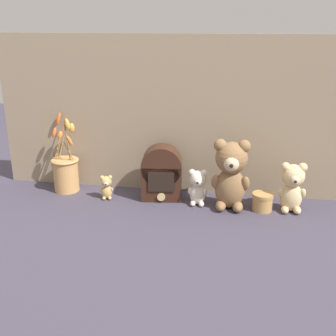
{
  "coord_description": "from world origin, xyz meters",
  "views": [
    {
      "loc": [
        0.27,
        -1.64,
        0.76
      ],
      "look_at": [
        0.0,
        0.02,
        0.16
      ],
      "focal_mm": 45.0,
      "sensor_mm": 36.0,
      "label": 1
    }
  ],
  "objects_px": {
    "teddy_bear_large": "(231,173)",
    "teddy_bear_small": "(198,186)",
    "teddy_bear_medium": "(292,186)",
    "flower_vase": "(66,171)",
    "teddy_bear_tiny": "(107,187)",
    "vintage_radio": "(162,173)",
    "decorative_tin_tall": "(262,202)"
  },
  "relations": [
    {
      "from": "flower_vase",
      "to": "teddy_bear_medium",
      "type": "bearing_deg",
      "value": -3.51
    },
    {
      "from": "teddy_bear_medium",
      "to": "teddy_bear_tiny",
      "type": "distance_m",
      "value": 0.79
    },
    {
      "from": "teddy_bear_tiny",
      "to": "teddy_bear_large",
      "type": "bearing_deg",
      "value": -0.8
    },
    {
      "from": "teddy_bear_medium",
      "to": "decorative_tin_tall",
      "type": "height_order",
      "value": "teddy_bear_medium"
    },
    {
      "from": "teddy_bear_small",
      "to": "teddy_bear_tiny",
      "type": "bearing_deg",
      "value": -179.24
    },
    {
      "from": "teddy_bear_large",
      "to": "decorative_tin_tall",
      "type": "relative_size",
      "value": 3.42
    },
    {
      "from": "teddy_bear_small",
      "to": "teddy_bear_medium",
      "type": "bearing_deg",
      "value": -0.52
    },
    {
      "from": "teddy_bear_small",
      "to": "vintage_radio",
      "type": "height_order",
      "value": "vintage_radio"
    },
    {
      "from": "teddy_bear_medium",
      "to": "teddy_bear_small",
      "type": "distance_m",
      "value": 0.39
    },
    {
      "from": "teddy_bear_medium",
      "to": "flower_vase",
      "type": "height_order",
      "value": "flower_vase"
    },
    {
      "from": "flower_vase",
      "to": "decorative_tin_tall",
      "type": "distance_m",
      "value": 0.89
    },
    {
      "from": "vintage_radio",
      "to": "decorative_tin_tall",
      "type": "height_order",
      "value": "vintage_radio"
    },
    {
      "from": "teddy_bear_tiny",
      "to": "flower_vase",
      "type": "bearing_deg",
      "value": 163.38
    },
    {
      "from": "flower_vase",
      "to": "vintage_radio",
      "type": "bearing_deg",
      "value": -2.68
    },
    {
      "from": "teddy_bear_small",
      "to": "decorative_tin_tall",
      "type": "distance_m",
      "value": 0.28
    },
    {
      "from": "vintage_radio",
      "to": "decorative_tin_tall",
      "type": "distance_m",
      "value": 0.45
    },
    {
      "from": "flower_vase",
      "to": "vintage_radio",
      "type": "relative_size",
      "value": 1.46
    },
    {
      "from": "teddy_bear_medium",
      "to": "flower_vase",
      "type": "xyz_separation_m",
      "value": [
        -1.0,
        0.06,
        -0.01
      ]
    },
    {
      "from": "teddy_bear_tiny",
      "to": "decorative_tin_tall",
      "type": "height_order",
      "value": "teddy_bear_tiny"
    },
    {
      "from": "teddy_bear_small",
      "to": "flower_vase",
      "type": "xyz_separation_m",
      "value": [
        -0.61,
        0.06,
        0.01
      ]
    },
    {
      "from": "teddy_bear_tiny",
      "to": "vintage_radio",
      "type": "relative_size",
      "value": 0.45
    },
    {
      "from": "teddy_bear_large",
      "to": "vintage_radio",
      "type": "bearing_deg",
      "value": 170.58
    },
    {
      "from": "teddy_bear_medium",
      "to": "decorative_tin_tall",
      "type": "distance_m",
      "value": 0.14
    },
    {
      "from": "teddy_bear_small",
      "to": "teddy_bear_tiny",
      "type": "xyz_separation_m",
      "value": [
        -0.4,
        -0.01,
        -0.03
      ]
    },
    {
      "from": "teddy_bear_tiny",
      "to": "teddy_bear_small",
      "type": "bearing_deg",
      "value": 0.76
    },
    {
      "from": "teddy_bear_medium",
      "to": "flower_vase",
      "type": "distance_m",
      "value": 1.01
    },
    {
      "from": "teddy_bear_medium",
      "to": "vintage_radio",
      "type": "relative_size",
      "value": 0.86
    },
    {
      "from": "teddy_bear_small",
      "to": "flower_vase",
      "type": "relative_size",
      "value": 0.45
    },
    {
      "from": "teddy_bear_large",
      "to": "teddy_bear_medium",
      "type": "height_order",
      "value": "teddy_bear_large"
    },
    {
      "from": "teddy_bear_large",
      "to": "teddy_bear_medium",
      "type": "xyz_separation_m",
      "value": [
        0.25,
        0.01,
        -0.05
      ]
    },
    {
      "from": "teddy_bear_large",
      "to": "teddy_bear_small",
      "type": "height_order",
      "value": "teddy_bear_large"
    },
    {
      "from": "teddy_bear_small",
      "to": "vintage_radio",
      "type": "distance_m",
      "value": 0.17
    }
  ]
}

